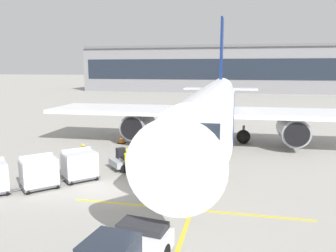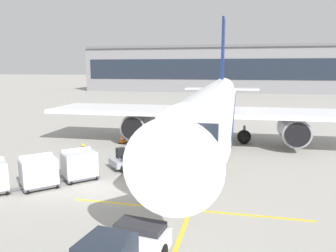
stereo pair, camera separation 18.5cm
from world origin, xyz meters
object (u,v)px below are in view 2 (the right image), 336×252
(ground_crew_by_loader, at_px, (151,154))
(ground_crew_wingwalker, at_px, (127,159))
(parked_airplane, at_px, (214,107))
(ground_crew_marshaller, at_px, (83,154))
(belt_loader, at_px, (139,154))
(baggage_cart_second, at_px, (38,171))
(ground_crew_by_carts, at_px, (86,160))
(safety_cone_engine_keepout, at_px, (122,139))
(baggage_cart_lead, at_px, (79,164))

(ground_crew_by_loader, bearing_deg, ground_crew_wingwalker, -126.41)
(parked_airplane, relative_size, ground_crew_marshaller, 22.91)
(belt_loader, bearing_deg, parked_airplane, 61.67)
(ground_crew_wingwalker, bearing_deg, belt_loader, 81.49)
(ground_crew_by_loader, bearing_deg, parked_airplane, 67.07)
(baggage_cart_second, height_order, ground_crew_by_carts, baggage_cart_second)
(parked_airplane, relative_size, safety_cone_engine_keepout, 50.31)
(ground_crew_marshaller, height_order, safety_cone_engine_keepout, ground_crew_marshaller)
(baggage_cart_lead, bearing_deg, ground_crew_marshaller, 110.58)
(ground_crew_by_loader, bearing_deg, safety_cone_engine_keepout, 123.92)
(ground_crew_by_carts, bearing_deg, baggage_cart_lead, -93.03)
(baggage_cart_lead, bearing_deg, ground_crew_wingwalker, 34.35)
(baggage_cart_second, height_order, ground_crew_marshaller, baggage_cart_second)
(safety_cone_engine_keepout, bearing_deg, baggage_cart_second, -93.02)
(ground_crew_by_loader, height_order, ground_crew_wingwalker, same)
(parked_airplane, xyz_separation_m, ground_crew_marshaller, (-8.16, -9.43, -2.47))
(baggage_cart_second, xyz_separation_m, ground_crew_by_carts, (1.65, 2.70, -0.00))
(ground_crew_wingwalker, bearing_deg, ground_crew_by_loader, 53.59)
(safety_cone_engine_keepout, bearing_deg, parked_airplane, 9.96)
(belt_loader, height_order, baggage_cart_second, belt_loader)
(belt_loader, height_order, ground_crew_wingwalker, belt_loader)
(baggage_cart_second, xyz_separation_m, ground_crew_marshaller, (0.73, 4.19, -0.00))
(ground_crew_by_loader, relative_size, ground_crew_by_carts, 1.00)
(ground_crew_by_loader, distance_m, ground_crew_wingwalker, 1.99)
(ground_crew_by_carts, relative_size, ground_crew_wingwalker, 1.00)
(belt_loader, height_order, safety_cone_engine_keepout, belt_loader)
(parked_airplane, xyz_separation_m, ground_crew_wingwalker, (-4.74, -10.02, -2.47))
(ground_crew_by_loader, height_order, safety_cone_engine_keepout, ground_crew_by_loader)
(baggage_cart_lead, height_order, ground_crew_by_loader, baggage_cart_lead)
(baggage_cart_second, distance_m, ground_crew_wingwalker, 5.50)
(baggage_cart_lead, relative_size, ground_crew_wingwalker, 1.46)
(safety_cone_engine_keepout, bearing_deg, ground_crew_by_carts, -83.90)
(ground_crew_marshaller, bearing_deg, parked_airplane, 49.12)
(ground_crew_marshaller, relative_size, safety_cone_engine_keepout, 2.20)
(baggage_cart_lead, xyz_separation_m, ground_crew_by_loader, (3.73, 3.34, -0.00))
(ground_crew_by_loader, distance_m, ground_crew_by_carts, 4.45)
(parked_airplane, relative_size, ground_crew_wingwalker, 22.91)
(baggage_cart_lead, xyz_separation_m, ground_crew_marshaller, (-0.88, 2.33, -0.00))
(ground_crew_by_carts, height_order, safety_cone_engine_keepout, ground_crew_by_carts)
(safety_cone_engine_keepout, bearing_deg, ground_crew_by_loader, -56.08)
(parked_airplane, height_order, belt_loader, parked_airplane)
(baggage_cart_lead, relative_size, safety_cone_engine_keepout, 3.21)
(baggage_cart_lead, bearing_deg, baggage_cart_second, -130.91)
(ground_crew_by_loader, distance_m, safety_cone_engine_keepout, 8.43)
(baggage_cart_second, xyz_separation_m, ground_crew_by_loader, (5.33, 5.20, -0.00))
(ground_crew_by_loader, height_order, ground_crew_marshaller, same)
(parked_airplane, xyz_separation_m, belt_loader, (-4.49, -8.32, -2.57))
(belt_loader, relative_size, ground_crew_marshaller, 2.70)
(baggage_cart_lead, relative_size, ground_crew_marshaller, 1.46)
(parked_airplane, distance_m, ground_crew_by_carts, 13.33)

